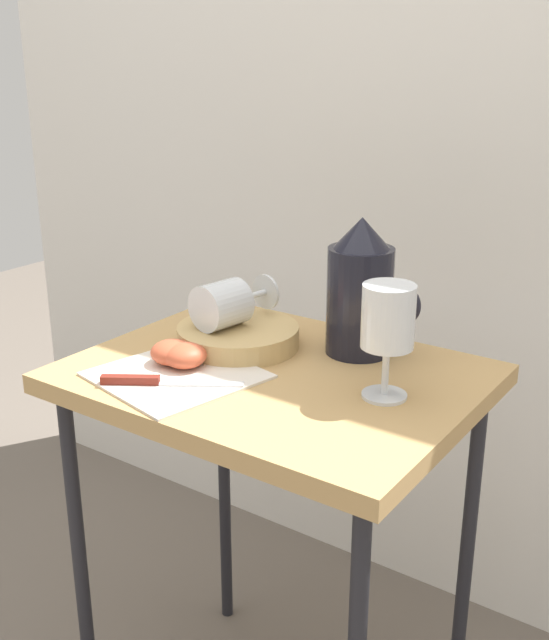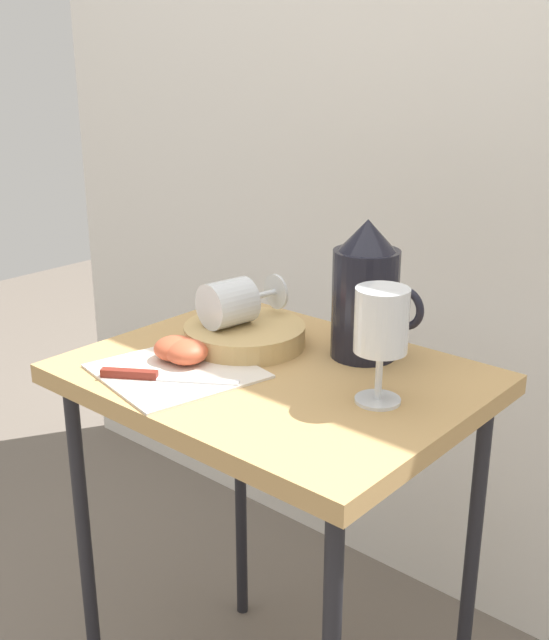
{
  "view_description": "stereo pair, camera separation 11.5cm",
  "coord_description": "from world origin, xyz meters",
  "px_view_note": "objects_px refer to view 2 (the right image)",
  "views": [
    {
      "loc": [
        0.62,
        -0.89,
        1.17
      ],
      "look_at": [
        0.0,
        0.0,
        0.79
      ],
      "focal_mm": 43.41,
      "sensor_mm": 36.0,
      "label": 1
    },
    {
      "loc": [
        0.71,
        -0.82,
        1.17
      ],
      "look_at": [
        0.0,
        0.0,
        0.79
      ],
      "focal_mm": 43.41,
      "sensor_mm": 36.0,
      "label": 2
    }
  ],
  "objects_px": {
    "pitcher": "(366,302)",
    "apple_half_left": "(175,348)",
    "wine_glass_upright": "(381,327)",
    "wine_glass_tipped_near": "(230,303)",
    "basket_tray": "(245,335)",
    "apple_half_right": "(187,352)",
    "knife": "(149,376)",
    "table": "(275,412)"
  },
  "relations": [
    {
      "from": "wine_glass_upright",
      "to": "basket_tray",
      "type": "bearing_deg",
      "value": 172.37
    },
    {
      "from": "apple_half_left",
      "to": "wine_glass_upright",
      "type": "bearing_deg",
      "value": 14.82
    },
    {
      "from": "basket_tray",
      "to": "apple_half_right",
      "type": "relative_size",
      "value": 2.99
    },
    {
      "from": "table",
      "to": "knife",
      "type": "distance_m",
      "value": 0.2
    },
    {
      "from": "wine_glass_tipped_near",
      "to": "apple_half_left",
      "type": "relative_size",
      "value": 2.26
    },
    {
      "from": "wine_glass_upright",
      "to": "apple_half_left",
      "type": "xyz_separation_m",
      "value": [
        -0.32,
        -0.08,
        -0.09
      ]
    },
    {
      "from": "wine_glass_tipped_near",
      "to": "knife",
      "type": "distance_m",
      "value": 0.2
    },
    {
      "from": "wine_glass_tipped_near",
      "to": "wine_glass_upright",
      "type": "bearing_deg",
      "value": -4.56
    },
    {
      "from": "pitcher",
      "to": "apple_half_right",
      "type": "distance_m",
      "value": 0.29
    },
    {
      "from": "table",
      "to": "wine_glass_tipped_near",
      "type": "xyz_separation_m",
      "value": [
        -0.12,
        0.03,
        0.14
      ]
    },
    {
      "from": "pitcher",
      "to": "apple_half_left",
      "type": "bearing_deg",
      "value": -134.21
    },
    {
      "from": "table",
      "to": "knife",
      "type": "bearing_deg",
      "value": -125.89
    },
    {
      "from": "basket_tray",
      "to": "knife",
      "type": "relative_size",
      "value": 1.1
    },
    {
      "from": "apple_half_left",
      "to": "apple_half_right",
      "type": "xyz_separation_m",
      "value": [
        0.02,
        0.0,
        0.0
      ]
    },
    {
      "from": "table",
      "to": "pitcher",
      "type": "relative_size",
      "value": 3.23
    },
    {
      "from": "wine_glass_tipped_near",
      "to": "apple_half_right",
      "type": "distance_m",
      "value": 0.12
    },
    {
      "from": "basket_tray",
      "to": "apple_half_left",
      "type": "height_order",
      "value": "apple_half_left"
    },
    {
      "from": "pitcher",
      "to": "apple_half_right",
      "type": "relative_size",
      "value": 3.3
    },
    {
      "from": "basket_tray",
      "to": "knife",
      "type": "bearing_deg",
      "value": -91.69
    },
    {
      "from": "apple_half_left",
      "to": "apple_half_right",
      "type": "relative_size",
      "value": 1.0
    },
    {
      "from": "apple_half_right",
      "to": "knife",
      "type": "bearing_deg",
      "value": -88.32
    },
    {
      "from": "wine_glass_tipped_near",
      "to": "apple_half_left",
      "type": "bearing_deg",
      "value": -97.81
    },
    {
      "from": "basket_tray",
      "to": "apple_half_left",
      "type": "xyz_separation_m",
      "value": [
        -0.03,
        -0.12,
        0.0
      ]
    },
    {
      "from": "basket_tray",
      "to": "apple_half_right",
      "type": "height_order",
      "value": "apple_half_right"
    },
    {
      "from": "pitcher",
      "to": "table",
      "type": "bearing_deg",
      "value": -116.99
    },
    {
      "from": "pitcher",
      "to": "apple_half_left",
      "type": "distance_m",
      "value": 0.3
    },
    {
      "from": "basket_tray",
      "to": "knife",
      "type": "xyz_separation_m",
      "value": [
        -0.01,
        -0.2,
        -0.01
      ]
    },
    {
      "from": "table",
      "to": "apple_half_right",
      "type": "distance_m",
      "value": 0.16
    },
    {
      "from": "table",
      "to": "wine_glass_tipped_near",
      "type": "relative_size",
      "value": 4.72
    },
    {
      "from": "pitcher",
      "to": "wine_glass_tipped_near",
      "type": "distance_m",
      "value": 0.22
    },
    {
      "from": "basket_tray",
      "to": "wine_glass_upright",
      "type": "relative_size",
      "value": 1.22
    },
    {
      "from": "wine_glass_upright",
      "to": "apple_half_left",
      "type": "height_order",
      "value": "wine_glass_upright"
    },
    {
      "from": "basket_tray",
      "to": "wine_glass_upright",
      "type": "bearing_deg",
      "value": -7.63
    },
    {
      "from": "table",
      "to": "pitcher",
      "type": "distance_m",
      "value": 0.22
    },
    {
      "from": "table",
      "to": "pitcher",
      "type": "xyz_separation_m",
      "value": [
        0.07,
        0.14,
        0.16
      ]
    },
    {
      "from": "wine_glass_upright",
      "to": "table",
      "type": "bearing_deg",
      "value": -177.49
    },
    {
      "from": "apple_half_right",
      "to": "wine_glass_upright",
      "type": "bearing_deg",
      "value": 15.77
    },
    {
      "from": "wine_glass_upright",
      "to": "apple_half_right",
      "type": "relative_size",
      "value": 2.46
    },
    {
      "from": "table",
      "to": "basket_tray",
      "type": "distance_m",
      "value": 0.14
    },
    {
      "from": "basket_tray",
      "to": "wine_glass_upright",
      "type": "height_order",
      "value": "wine_glass_upright"
    },
    {
      "from": "pitcher",
      "to": "wine_glass_tipped_near",
      "type": "xyz_separation_m",
      "value": [
        -0.19,
        -0.1,
        -0.02
      ]
    },
    {
      "from": "wine_glass_upright",
      "to": "wine_glass_tipped_near",
      "type": "bearing_deg",
      "value": 175.44
    }
  ]
}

